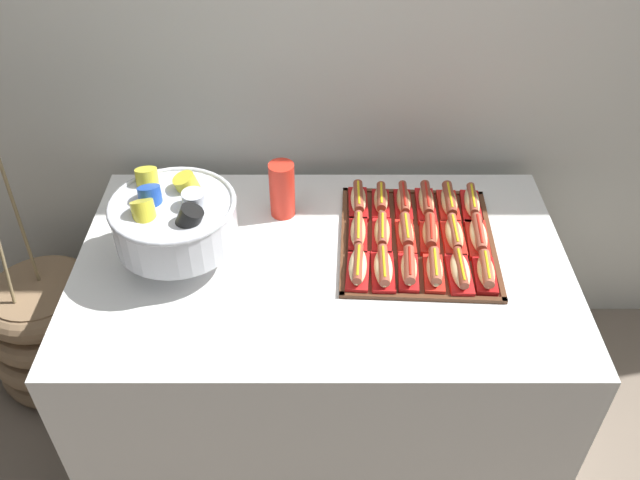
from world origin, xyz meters
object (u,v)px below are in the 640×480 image
at_px(hot_dog_3, 434,269).
at_px(hot_dog_13, 380,200).
at_px(hot_dog_15, 425,202).
at_px(hot_dog_17, 471,203).
at_px(serving_tray, 416,241).
at_px(hot_dog_5, 485,272).
at_px(buffet_table, 321,339).
at_px(punch_bowl, 173,220).
at_px(hot_dog_7, 381,232).
at_px(hot_dog_10, 453,235).
at_px(hot_dog_12, 357,200).
at_px(hot_dog_16, 448,202).
at_px(hot_dog_1, 382,268).
at_px(hot_dog_6, 357,232).
at_px(hot_dog_0, 357,267).
at_px(floor_vase, 53,331).
at_px(hot_dog_8, 405,233).
at_px(hot_dog_14, 402,201).
at_px(hot_dog_11, 477,235).
at_px(hot_dog_4, 459,271).
at_px(cup_stack, 281,190).
at_px(hot_dog_2, 408,268).
at_px(hot_dog_9, 429,234).

height_order(hot_dog_3, hot_dog_13, same).
bearing_deg(hot_dog_15, hot_dog_17, -2.79).
xyz_separation_m(serving_tray, hot_dog_5, (0.18, -0.17, 0.03)).
xyz_separation_m(buffet_table, punch_bowl, (-0.43, 0.01, 0.52)).
distance_m(hot_dog_7, hot_dog_10, 0.23).
height_order(hot_dog_13, hot_dog_17, same).
distance_m(hot_dog_12, hot_dog_16, 0.30).
relative_size(hot_dog_1, hot_dog_6, 0.99).
height_order(hot_dog_0, hot_dog_13, hot_dog_13).
bearing_deg(hot_dog_6, hot_dog_15, 33.47).
bearing_deg(hot_dog_7, hot_dog_3, -50.52).
height_order(floor_vase, serving_tray, floor_vase).
bearing_deg(hot_dog_7, hot_dog_6, 177.21).
relative_size(hot_dog_5, hot_dog_12, 0.90).
bearing_deg(hot_dog_5, floor_vase, 169.20).
relative_size(hot_dog_16, hot_dog_17, 0.95).
bearing_deg(hot_dog_10, hot_dog_8, 177.21).
bearing_deg(hot_dog_1, hot_dog_10, 33.47).
bearing_deg(hot_dog_16, hot_dog_1, -127.08).
bearing_deg(buffet_table, hot_dog_7, 26.60).
bearing_deg(hot_dog_14, hot_dog_16, -2.79).
height_order(serving_tray, hot_dog_16, hot_dog_16).
distance_m(buffet_table, hot_dog_6, 0.42).
bearing_deg(hot_dog_11, hot_dog_13, 148.40).
bearing_deg(hot_dog_16, hot_dog_13, 177.21).
bearing_deg(serving_tray, hot_dog_13, 121.50).
distance_m(hot_dog_4, hot_dog_10, 0.17).
bearing_deg(punch_bowl, hot_dog_6, 9.52).
bearing_deg(cup_stack, serving_tray, -19.01).
bearing_deg(floor_vase, hot_dog_13, 2.65).
xyz_separation_m(floor_vase, cup_stack, (0.90, 0.03, 0.64)).
distance_m(floor_vase, hot_dog_11, 1.63).
bearing_deg(serving_tray, floor_vase, 175.11).
distance_m(hot_dog_10, hot_dog_12, 0.34).
bearing_deg(hot_dog_3, hot_dog_8, 111.66).
distance_m(hot_dog_1, hot_dog_7, 0.17).
xyz_separation_m(hot_dog_7, hot_dog_17, (0.31, 0.15, 0.00)).
relative_size(hot_dog_7, hot_dog_12, 0.99).
relative_size(hot_dog_3, hot_dog_14, 0.99).
relative_size(hot_dog_16, punch_bowl, 0.47).
bearing_deg(hot_dog_3, hot_dog_14, 100.02).
bearing_deg(hot_dog_4, serving_tray, 121.50).
relative_size(hot_dog_10, hot_dog_11, 0.93).
xyz_separation_m(hot_dog_5, hot_dog_14, (-0.21, 0.34, 0.00)).
height_order(hot_dog_4, hot_dog_7, hot_dog_7).
relative_size(hot_dog_8, hot_dog_11, 0.89).
bearing_deg(hot_dog_3, floor_vase, 168.33).
relative_size(hot_dog_2, hot_dog_5, 1.04).
xyz_separation_m(hot_dog_2, hot_dog_9, (0.08, 0.16, -0.00)).
xyz_separation_m(hot_dog_7, punch_bowl, (-0.62, -0.09, 0.12)).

